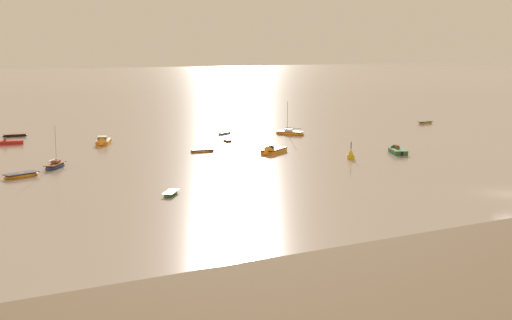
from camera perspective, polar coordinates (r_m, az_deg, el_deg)
ground_plane at (r=70.68m, az=19.82°, el=-2.60°), size 800.00×800.00×0.00m
motorboat_moored_0 at (r=102.19m, az=-12.27°, el=1.39°), size 3.56×5.00×1.81m
rowboat_moored_0 at (r=114.81m, az=-18.90°, el=1.88°), size 3.72×1.39×0.58m
rowboat_moored_1 at (r=66.60m, az=-6.91°, el=-2.71°), size 2.61×2.92×0.46m
sailboat_moored_0 at (r=84.07m, az=-15.92°, el=-0.45°), size 3.76×4.41×4.99m
motorboat_moored_1 at (r=93.90m, az=11.29°, el=0.71°), size 3.41×4.83×1.58m
motorboat_moored_2 at (r=105.91m, az=-19.67°, el=1.29°), size 4.46×1.96×1.48m
rowboat_moored_2 at (r=79.09m, az=-18.44°, el=-1.19°), size 4.23×2.60×0.63m
rowboat_moored_3 at (r=93.10m, az=-4.36°, el=0.74°), size 3.37×1.76×0.51m
motorboat_moored_3 at (r=91.24m, az=1.24°, el=0.65°), size 5.07×4.07×1.69m
rowboat_moored_4 at (r=130.50m, az=13.51°, el=2.94°), size 3.45×1.54×0.53m
sailboat_moored_1 at (r=111.19m, az=2.76°, el=2.19°), size 3.99×4.93×5.50m
rowboat_moored_5 at (r=111.77m, az=-2.56°, el=2.18°), size 3.39×2.64×0.52m
rowboat_moored_6 at (r=103.56m, az=-2.32°, el=1.61°), size 1.72×3.21×0.48m
channel_buoy at (r=87.88m, az=7.68°, el=0.39°), size 0.90×0.90×2.30m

